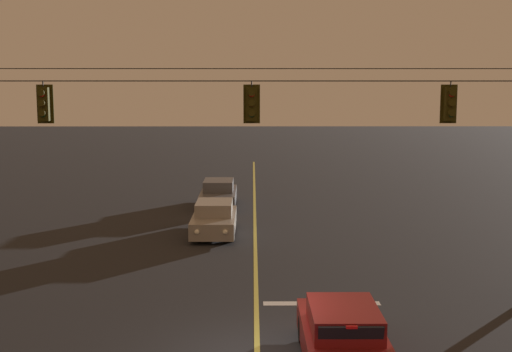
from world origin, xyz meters
name	(u,v)px	position (x,y,z in m)	size (l,w,h in m)	color
lane_centre_stripe	(255,249)	(0.00, 10.53, 0.00)	(0.14, 60.00, 0.01)	#D1C64C
stop_bar_paint	(322,303)	(1.90, 3.93, 0.00)	(3.40, 0.36, 0.01)	silver
signal_span_assembly	(256,162)	(0.00, 4.53, 4.06)	(18.60, 0.32, 7.81)	#38281C
traffic_light_leftmost	(44,104)	(-6.11, 4.51, 5.75)	(0.48, 0.41, 1.22)	black
traffic_light_left_inner	(252,104)	(-0.13, 4.51, 5.75)	(0.48, 0.41, 1.22)	black
traffic_light_centre	(450,104)	(5.59, 4.51, 5.75)	(0.48, 0.41, 1.22)	black
car_waiting_near_lane	(343,337)	(1.93, -0.38, 0.65)	(1.80, 4.33, 1.39)	maroon
car_oncoming_lead	(214,219)	(-1.74, 13.19, 0.65)	(1.80, 4.42, 1.39)	gray
car_oncoming_trailing	(219,194)	(-1.89, 19.76, 0.65)	(1.80, 4.42, 1.39)	#4C4C51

